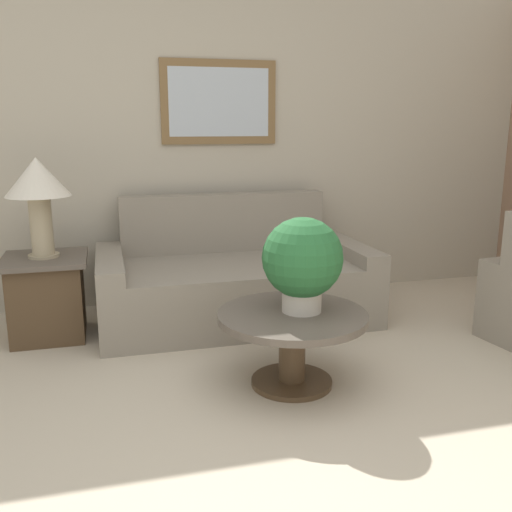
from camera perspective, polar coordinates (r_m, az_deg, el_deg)
name	(u,v)px	position (r m, az deg, el deg)	size (l,w,h in m)	color
ground_plane	(286,502)	(2.40, 3.04, -23.35)	(20.00, 20.00, 0.00)	#BCAD93
wall_back	(182,139)	(4.61, -7.42, 11.55)	(7.97, 0.09, 2.60)	#B2A893
couch_main	(234,281)	(4.24, -2.17, -2.56)	(1.96, 1.00, 0.89)	gray
coffee_table	(292,332)	(3.16, 3.65, -7.64)	(0.82, 0.82, 0.42)	#4C3823
side_table	(47,296)	(4.10, -20.13, -3.81)	(0.55, 0.55, 0.56)	#4C3823
table_lamp	(38,186)	(3.96, -20.99, 6.59)	(0.42, 0.42, 0.65)	tan
potted_plant_on_table	(302,261)	(3.07, 4.67, -0.48)	(0.44, 0.44, 0.52)	beige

